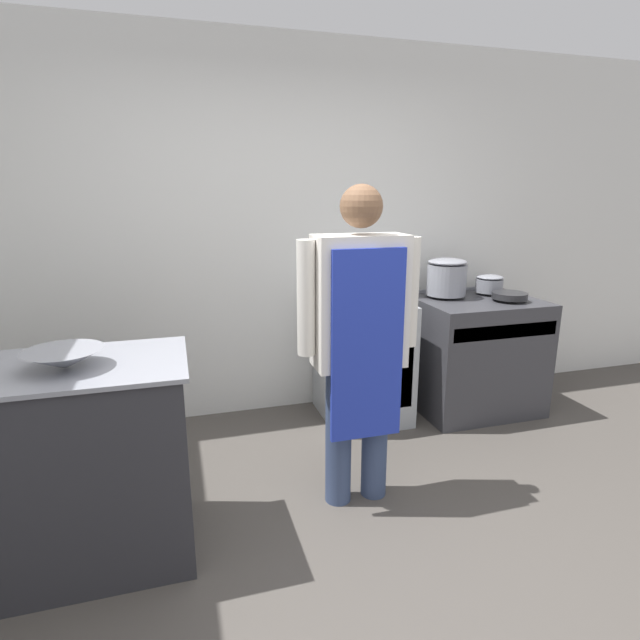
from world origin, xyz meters
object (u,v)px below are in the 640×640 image
at_px(fridge_unit, 363,360).
at_px(saute_pan, 510,296).
at_px(stove, 474,354).
at_px(sauce_pot, 489,283).
at_px(mixing_bowl, 64,359).
at_px(stock_pot, 447,277).
at_px(person_cook, 359,331).

distance_m(fridge_unit, saute_pan, 1.18).
bearing_deg(stove, sauce_pot, 35.87).
bearing_deg(mixing_bowl, saute_pan, 17.61).
height_order(stock_pot, sauce_pot, stock_pot).
distance_m(stove, fridge_unit, 0.89).
relative_size(stove, person_cook, 0.53).
bearing_deg(fridge_unit, person_cook, -112.59).
bearing_deg(sauce_pot, fridge_unit, -177.14).
relative_size(fridge_unit, sauce_pot, 4.27).
distance_m(person_cook, stock_pot, 1.50).
relative_size(fridge_unit, stock_pot, 2.98).
xyz_separation_m(saute_pan, sauce_pot, (0.00, 0.26, 0.05)).
height_order(fridge_unit, stock_pot, stock_pot).
bearing_deg(sauce_pot, stock_pot, -180.00).
bearing_deg(sauce_pot, stove, -144.13).
xyz_separation_m(fridge_unit, mixing_bowl, (-1.75, -1.10, 0.54)).
bearing_deg(saute_pan, person_cook, -152.39).
height_order(mixing_bowl, stock_pot, stock_pot).
bearing_deg(mixing_bowl, stock_pot, 25.29).
relative_size(fridge_unit, person_cook, 0.53).
xyz_separation_m(fridge_unit, saute_pan, (1.07, -0.20, 0.46)).
relative_size(stove, mixing_bowl, 2.81).
xyz_separation_m(stove, person_cook, (-1.29, -0.90, 0.53)).
distance_m(mixing_bowl, sauce_pot, 3.04).
bearing_deg(stove, mixing_bowl, -158.84).
xyz_separation_m(fridge_unit, sauce_pot, (1.07, 0.05, 0.51)).
distance_m(person_cook, mixing_bowl, 1.35).
bearing_deg(saute_pan, stove, 144.63).
bearing_deg(stock_pot, person_cook, -136.73).
bearing_deg(fridge_unit, saute_pan, -10.81).
bearing_deg(person_cook, sauce_pot, 34.90).
xyz_separation_m(stock_pot, saute_pan, (0.38, -0.26, -0.12)).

